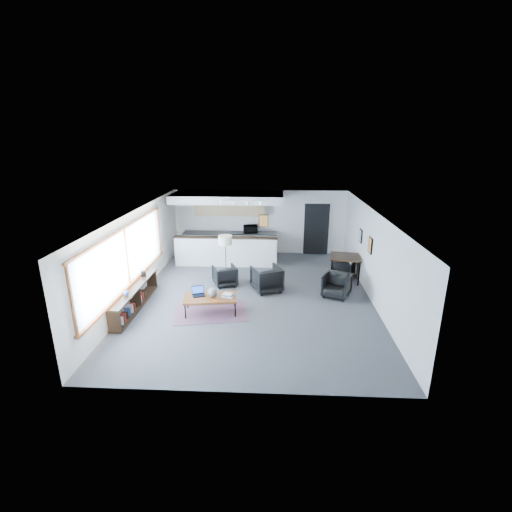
{
  "coord_description": "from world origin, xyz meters",
  "views": [
    {
      "loc": [
        0.6,
        -10.39,
        4.66
      ],
      "look_at": [
        0.05,
        0.4,
        1.16
      ],
      "focal_mm": 26.0,
      "sensor_mm": 36.0,
      "label": 1
    }
  ],
  "objects_px": {
    "laptop": "(198,292)",
    "coffee_table": "(211,298)",
    "floor_lamp": "(225,242)",
    "microwave": "(250,228)",
    "dining_table": "(346,258)",
    "dining_chair_near": "(337,286)",
    "book_stack": "(228,295)",
    "armchair_left": "(225,275)",
    "dining_chair_far": "(343,269)",
    "ceramic_pot": "(213,292)",
    "armchair_right": "(267,278)"
  },
  "relations": [
    {
      "from": "ceramic_pot",
      "to": "armchair_right",
      "type": "bearing_deg",
      "value": 48.73
    },
    {
      "from": "ceramic_pot",
      "to": "dining_chair_near",
      "type": "xyz_separation_m",
      "value": [
        3.57,
        1.29,
        -0.27
      ]
    },
    {
      "from": "book_stack",
      "to": "dining_table",
      "type": "bearing_deg",
      "value": 35.86
    },
    {
      "from": "ceramic_pot",
      "to": "dining_chair_near",
      "type": "relative_size",
      "value": 0.4
    },
    {
      "from": "laptop",
      "to": "armchair_right",
      "type": "xyz_separation_m",
      "value": [
        1.86,
        1.51,
        -0.11
      ]
    },
    {
      "from": "laptop",
      "to": "book_stack",
      "type": "distance_m",
      "value": 0.84
    },
    {
      "from": "ceramic_pot",
      "to": "microwave",
      "type": "distance_m",
      "value": 5.4
    },
    {
      "from": "coffee_table",
      "to": "dining_table",
      "type": "distance_m",
      "value": 4.93
    },
    {
      "from": "laptop",
      "to": "floor_lamp",
      "type": "relative_size",
      "value": 0.26
    },
    {
      "from": "ceramic_pot",
      "to": "floor_lamp",
      "type": "xyz_separation_m",
      "value": [
        0.05,
        2.4,
        0.76
      ]
    },
    {
      "from": "armchair_left",
      "to": "microwave",
      "type": "height_order",
      "value": "microwave"
    },
    {
      "from": "laptop",
      "to": "armchair_left",
      "type": "distance_m",
      "value": 1.94
    },
    {
      "from": "armchair_left",
      "to": "dining_chair_far",
      "type": "bearing_deg",
      "value": 169.94
    },
    {
      "from": "armchair_right",
      "to": "dining_chair_near",
      "type": "relative_size",
      "value": 1.29
    },
    {
      "from": "coffee_table",
      "to": "dining_chair_far",
      "type": "bearing_deg",
      "value": 27.49
    },
    {
      "from": "armchair_left",
      "to": "book_stack",
      "type": "bearing_deg",
      "value": 76.74
    },
    {
      "from": "dining_chair_near",
      "to": "laptop",
      "type": "bearing_deg",
      "value": -139.82
    },
    {
      "from": "coffee_table",
      "to": "armchair_right",
      "type": "height_order",
      "value": "armchair_right"
    },
    {
      "from": "floor_lamp",
      "to": "dining_chair_near",
      "type": "xyz_separation_m",
      "value": [
        3.51,
        -1.11,
        -1.03
      ]
    },
    {
      "from": "ceramic_pot",
      "to": "dining_table",
      "type": "distance_m",
      "value": 4.87
    },
    {
      "from": "armchair_right",
      "to": "dining_chair_near",
      "type": "distance_m",
      "value": 2.16
    },
    {
      "from": "ceramic_pot",
      "to": "microwave",
      "type": "xyz_separation_m",
      "value": [
        0.68,
        5.33,
        0.51
      ]
    },
    {
      "from": "coffee_table",
      "to": "armchair_left",
      "type": "relative_size",
      "value": 2.12
    },
    {
      "from": "armchair_left",
      "to": "dining_chair_near",
      "type": "relative_size",
      "value": 1.08
    },
    {
      "from": "microwave",
      "to": "book_stack",
      "type": "bearing_deg",
      "value": -102.58
    },
    {
      "from": "microwave",
      "to": "dining_chair_far",
      "type": "bearing_deg",
      "value": -44.95
    },
    {
      "from": "floor_lamp",
      "to": "coffee_table",
      "type": "bearing_deg",
      "value": -92.9
    },
    {
      "from": "laptop",
      "to": "microwave",
      "type": "bearing_deg",
      "value": 57.83
    },
    {
      "from": "armchair_left",
      "to": "armchair_right",
      "type": "distance_m",
      "value": 1.42
    },
    {
      "from": "ceramic_pot",
      "to": "dining_chair_far",
      "type": "height_order",
      "value": "ceramic_pot"
    },
    {
      "from": "ceramic_pot",
      "to": "book_stack",
      "type": "xyz_separation_m",
      "value": [
        0.41,
        0.05,
        -0.09
      ]
    },
    {
      "from": "floor_lamp",
      "to": "dining_chair_near",
      "type": "relative_size",
      "value": 2.35
    },
    {
      "from": "book_stack",
      "to": "armchair_left",
      "type": "height_order",
      "value": "armchair_left"
    },
    {
      "from": "armchair_left",
      "to": "floor_lamp",
      "type": "height_order",
      "value": "floor_lamp"
    },
    {
      "from": "dining_chair_far",
      "to": "ceramic_pot",
      "type": "bearing_deg",
      "value": 60.65
    },
    {
      "from": "armchair_left",
      "to": "armchair_right",
      "type": "relative_size",
      "value": 0.84
    },
    {
      "from": "dining_table",
      "to": "dining_chair_near",
      "type": "distance_m",
      "value": 1.55
    },
    {
      "from": "ceramic_pot",
      "to": "book_stack",
      "type": "bearing_deg",
      "value": 7.45
    },
    {
      "from": "dining_chair_near",
      "to": "dining_chair_far",
      "type": "relative_size",
      "value": 1.12
    },
    {
      "from": "book_stack",
      "to": "microwave",
      "type": "height_order",
      "value": "microwave"
    },
    {
      "from": "laptop",
      "to": "coffee_table",
      "type": "bearing_deg",
      "value": -37.76
    },
    {
      "from": "coffee_table",
      "to": "book_stack",
      "type": "height_order",
      "value": "book_stack"
    },
    {
      "from": "coffee_table",
      "to": "armchair_right",
      "type": "distance_m",
      "value": 2.21
    },
    {
      "from": "laptop",
      "to": "armchair_left",
      "type": "height_order",
      "value": "armchair_left"
    },
    {
      "from": "ceramic_pot",
      "to": "armchair_left",
      "type": "xyz_separation_m",
      "value": [
        0.07,
        2.0,
        -0.25
      ]
    },
    {
      "from": "book_stack",
      "to": "microwave",
      "type": "xyz_separation_m",
      "value": [
        0.27,
        5.28,
        0.6
      ]
    },
    {
      "from": "armchair_right",
      "to": "microwave",
      "type": "height_order",
      "value": "microwave"
    },
    {
      "from": "laptop",
      "to": "microwave",
      "type": "relative_size",
      "value": 0.75
    },
    {
      "from": "coffee_table",
      "to": "floor_lamp",
      "type": "height_order",
      "value": "floor_lamp"
    },
    {
      "from": "book_stack",
      "to": "microwave",
      "type": "relative_size",
      "value": 0.66
    }
  ]
}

